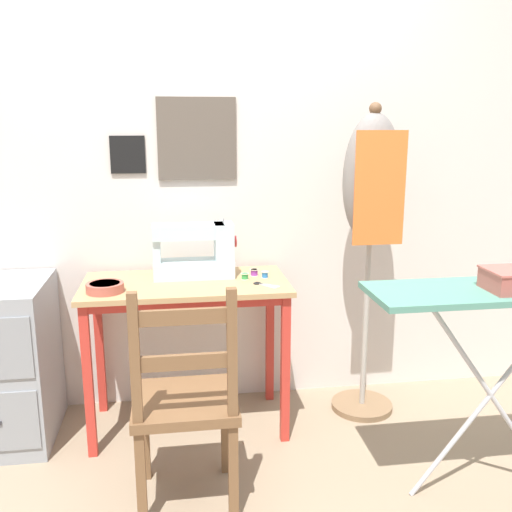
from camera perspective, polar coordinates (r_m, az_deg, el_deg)
name	(u,v)px	position (r m, az deg, el deg)	size (l,w,h in m)	color
ground_plane	(192,452)	(2.80, -6.46, -18.86)	(14.00, 14.00, 0.00)	gray
wall_back	(181,165)	(2.96, -7.52, 9.03)	(10.00, 0.07, 2.55)	silver
sewing_table	(186,305)	(2.75, -6.99, -4.85)	(0.97, 0.50, 0.75)	tan
sewing_machine	(198,252)	(2.79, -5.85, 0.40)	(0.40, 0.17, 0.29)	silver
fabric_bowl	(105,287)	(2.63, -14.86, -3.03)	(0.17, 0.17, 0.04)	#B25647
scissors	(262,284)	(2.66, 0.64, -2.85)	(0.12, 0.12, 0.01)	silver
thread_spool_near_machine	(245,276)	(2.75, -1.13, -2.05)	(0.04, 0.04, 0.03)	green
thread_spool_mid_table	(254,272)	(2.81, -0.18, -1.66)	(0.04, 0.04, 0.03)	purple
thread_spool_far_edge	(265,275)	(2.77, 0.89, -1.88)	(0.04, 0.04, 0.03)	#2875C1
wooden_chair	(185,403)	(2.27, -7.10, -14.40)	(0.40, 0.38, 0.92)	brown
filing_cabinet	(3,362)	(2.98, -23.98, -9.68)	(0.45, 0.54, 0.77)	#93999E
dress_form	(371,199)	(2.85, 11.47, 5.61)	(0.32, 0.32, 1.58)	#846647
ironing_board	(500,301)	(2.39, 23.23, -4.12)	(1.03, 0.34, 0.88)	#518E7A
storage_box	(509,280)	(2.33, 23.98, -2.21)	(0.17, 0.17, 0.08)	#AD564C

